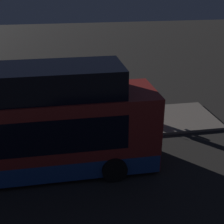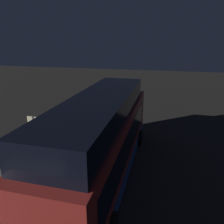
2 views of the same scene
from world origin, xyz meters
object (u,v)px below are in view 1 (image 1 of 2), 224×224
(passenger_boarding, at_px, (152,106))
(passenger_waiting, at_px, (20,117))
(passenger_with_bags, at_px, (71,107))
(bus_lead, at_px, (4,130))
(suitcase, at_px, (140,115))
(sign_post, at_px, (17,95))

(passenger_boarding, xyz_separation_m, passenger_waiting, (-6.26, -0.36, 0.07))
(passenger_boarding, xyz_separation_m, passenger_with_bags, (-3.97, 0.49, -0.01))
(bus_lead, bearing_deg, suitcase, 28.74)
(passenger_waiting, distance_m, passenger_with_bags, 2.44)
(bus_lead, height_order, passenger_waiting, bus_lead)
(passenger_with_bags, relative_size, suitcase, 1.82)
(passenger_waiting, xyz_separation_m, passenger_with_bags, (2.29, 0.84, -0.08))
(passenger_waiting, distance_m, sign_post, 1.13)
(passenger_waiting, bearing_deg, sign_post, 129.31)
(bus_lead, relative_size, passenger_with_bags, 6.94)
(bus_lead, distance_m, passenger_boarding, 7.25)
(passenger_with_bags, distance_m, suitcase, 3.47)
(passenger_boarding, height_order, sign_post, sign_post)
(passenger_boarding, height_order, passenger_with_bags, passenger_boarding)
(bus_lead, xyz_separation_m, passenger_boarding, (6.50, 3.11, -0.81))
(passenger_boarding, distance_m, passenger_waiting, 6.27)
(bus_lead, bearing_deg, passenger_with_bags, 54.90)
(suitcase, xyz_separation_m, sign_post, (-5.83, 0.36, 1.33))
(passenger_boarding, bearing_deg, passenger_with_bags, -129.04)
(passenger_boarding, bearing_deg, bus_lead, -96.49)
(bus_lead, bearing_deg, sign_post, 88.28)
(suitcase, bearing_deg, passenger_boarding, -14.66)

